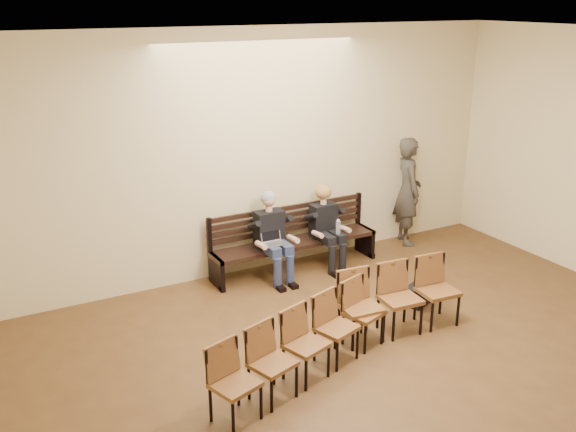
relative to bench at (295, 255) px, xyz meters
name	(u,v)px	position (x,y,z in m)	size (l,w,h in m)	color
room_walls	(479,163)	(-0.39, -3.86, 2.31)	(8.02, 10.01, 3.51)	beige
bench	(295,255)	(0.00, 0.00, 0.00)	(2.60, 0.90, 0.45)	black
seated_man	(272,238)	(-0.44, -0.12, 0.39)	(0.51, 0.70, 1.22)	black
seated_woman	(327,231)	(0.47, -0.12, 0.33)	(0.48, 0.66, 1.11)	black
laptop	(275,246)	(-0.48, -0.27, 0.33)	(0.30, 0.24, 0.22)	silver
water_bottle	(338,234)	(0.54, -0.32, 0.34)	(0.07, 0.07, 0.23)	silver
bag	(418,295)	(0.86, -1.79, -0.09)	(0.35, 0.24, 0.26)	black
passerby	(408,183)	(2.15, 0.10, 0.79)	(0.74, 0.49, 2.03)	#36322C
chair_row_front	(400,299)	(0.18, -2.25, 0.20)	(1.53, 0.47, 0.85)	brown
chair_row_back	(306,345)	(-1.31, -2.58, 0.17)	(2.41, 0.43, 0.79)	brown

